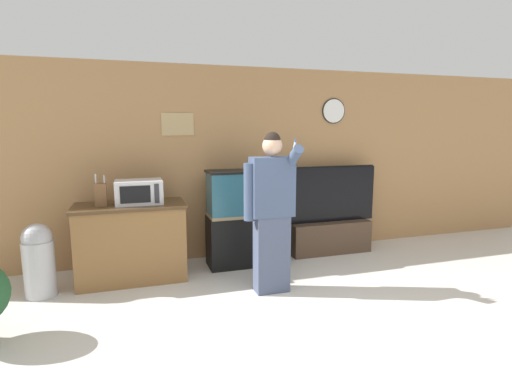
{
  "coord_description": "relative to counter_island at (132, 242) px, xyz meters",
  "views": [
    {
      "loc": [
        -1.55,
        -2.24,
        1.8
      ],
      "look_at": [
        -0.18,
        2.13,
        1.05
      ],
      "focal_mm": 28.0,
      "sensor_mm": 36.0,
      "label": 1
    }
  ],
  "objects": [
    {
      "name": "microwave",
      "position": [
        0.11,
        0.01,
        0.59
      ],
      "size": [
        0.53,
        0.36,
        0.28
      ],
      "color": "silver",
      "rests_on": "counter_island"
    },
    {
      "name": "ground_plane",
      "position": [
        1.59,
        -2.54,
        -0.46
      ],
      "size": [
        18.0,
        18.0,
        0.0
      ],
      "primitive_type": "plane",
      "color": "beige"
    },
    {
      "name": "wall_back_paneled",
      "position": [
        1.59,
        0.57,
        0.84
      ],
      "size": [
        10.0,
        0.08,
        2.6
      ],
      "color": "#A87A4C",
      "rests_on": "ground_plane"
    },
    {
      "name": "trash_bin",
      "position": [
        -0.95,
        -0.21,
        -0.05
      ],
      "size": [
        0.32,
        0.32,
        0.8
      ],
      "color": "#B7B7BC",
      "rests_on": "ground_plane"
    },
    {
      "name": "aquarium_on_stand",
      "position": [
        1.39,
        0.11,
        0.17
      ],
      "size": [
        0.92,
        0.42,
        1.25
      ],
      "color": "black",
      "rests_on": "ground_plane"
    },
    {
      "name": "person_standing",
      "position": [
        1.45,
        -0.82,
        0.45
      ],
      "size": [
        0.55,
        0.42,
        1.75
      ],
      "color": "#424C66",
      "rests_on": "ground_plane"
    },
    {
      "name": "counter_island",
      "position": [
        0.0,
        0.0,
        0.0
      ],
      "size": [
        1.26,
        0.64,
        0.91
      ],
      "color": "brown",
      "rests_on": "ground_plane"
    },
    {
      "name": "tv_on_stand",
      "position": [
        2.72,
        0.26,
        -0.09
      ],
      "size": [
        1.43,
        0.4,
        1.25
      ],
      "color": "#4C3828",
      "rests_on": "ground_plane"
    },
    {
      "name": "knife_block",
      "position": [
        -0.31,
        -0.01,
        0.59
      ],
      "size": [
        0.13,
        0.11,
        0.37
      ],
      "color": "brown",
      "rests_on": "counter_island"
    }
  ]
}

